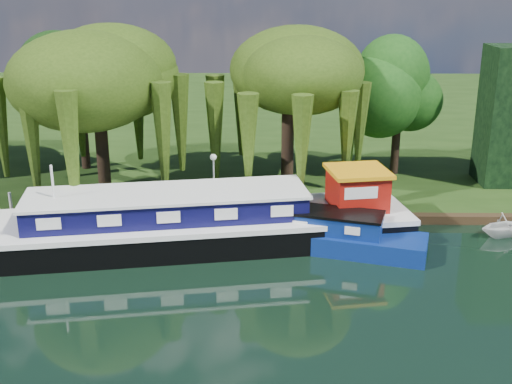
{
  "coord_description": "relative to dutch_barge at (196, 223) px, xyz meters",
  "views": [
    {
      "loc": [
        3.46,
        -22.98,
        12.05
      ],
      "look_at": [
        2.93,
        4.68,
        2.8
      ],
      "focal_mm": 45.0,
      "sensor_mm": 36.0,
      "label": 1
    }
  ],
  "objects": [
    {
      "name": "narrowboat",
      "position": [
        3.93,
        0.23,
        -0.37
      ],
      "size": [
        13.79,
        6.02,
        2.0
      ],
      "rotation": [
        0.0,
        0.0,
        -0.28
      ],
      "color": "navy",
      "rests_on": "ground"
    },
    {
      "name": "far_bank",
      "position": [
        -0.11,
        28.79,
        -0.86
      ],
      "size": [
        120.0,
        52.0,
        0.45
      ],
      "primitive_type": "cube",
      "color": "black",
      "rests_on": "ground"
    },
    {
      "name": "dutch_barge",
      "position": [
        0.0,
        0.0,
        0.0
      ],
      "size": [
        21.19,
        8.23,
        4.37
      ],
      "rotation": [
        0.0,
        0.0,
        0.18
      ],
      "color": "black",
      "rests_on": "ground"
    },
    {
      "name": "mooring_posts",
      "position": [
        -0.61,
        3.19,
        -0.13
      ],
      "size": [
        19.16,
        0.16,
        1.0
      ],
      "color": "silver",
      "rests_on": "far_bank"
    },
    {
      "name": "ground",
      "position": [
        -0.11,
        -5.21,
        -1.08
      ],
      "size": [
        120.0,
        120.0,
        0.0
      ],
      "primitive_type": "plane",
      "color": "black"
    },
    {
      "name": "tree_far_right",
      "position": [
        11.26,
        10.45,
        4.37
      ],
      "size": [
        4.44,
        4.44,
        7.26
      ],
      "color": "black",
      "rests_on": "far_bank"
    },
    {
      "name": "willow_right",
      "position": [
        4.46,
        6.99,
        5.41
      ],
      "size": [
        6.8,
        6.8,
        8.28
      ],
      "color": "black",
      "rests_on": "far_bank"
    },
    {
      "name": "willow_left",
      "position": [
        -5.84,
        6.14,
        5.78
      ],
      "size": [
        7.36,
        7.36,
        8.82
      ],
      "color": "black",
      "rests_on": "far_bank"
    },
    {
      "name": "tree_far_mid",
      "position": [
        -8.32,
        11.23,
        4.79
      ],
      "size": [
        4.8,
        4.8,
        7.86
      ],
      "color": "black",
      "rests_on": "far_bank"
    },
    {
      "name": "white_cruiser",
      "position": [
        14.93,
        1.21,
        -1.08
      ],
      "size": [
        3.12,
        2.91,
        1.34
      ],
      "primitive_type": "imported",
      "rotation": [
        0.0,
        0.0,
        1.91
      ],
      "color": "silver",
      "rests_on": "ground"
    },
    {
      "name": "lamppost",
      "position": [
        0.39,
        5.29,
        1.34
      ],
      "size": [
        0.36,
        0.36,
        2.56
      ],
      "color": "silver",
      "rests_on": "far_bank"
    }
  ]
}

